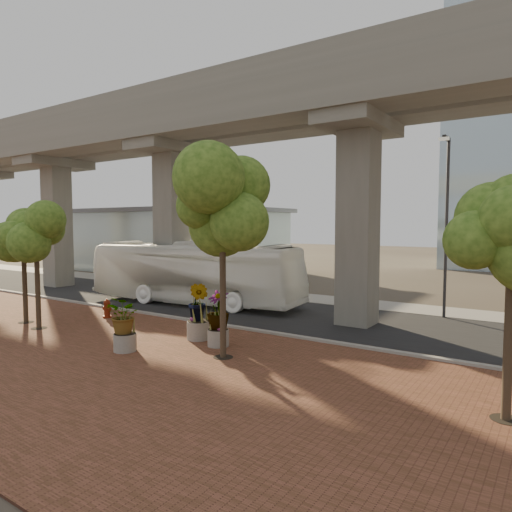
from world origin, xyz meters
The scene contains 17 objects.
ground centered at (0.00, 0.00, 0.00)m, with size 160.00×160.00×0.00m, color #3A332A.
brick_plaza centered at (0.00, -8.00, 0.03)m, with size 70.00×13.00×0.06m, color brown.
asphalt_road centered at (0.00, 2.00, 0.02)m, with size 90.00×8.00×0.04m, color black.
curb_strip centered at (0.00, -2.00, 0.08)m, with size 70.00×0.25×0.16m, color gray.
far_sidewalk centered at (0.00, 7.50, 0.03)m, with size 90.00×3.00×0.06m, color gray.
transit_viaduct centered at (0.00, 2.00, 7.29)m, with size 72.00×5.60×12.40m.
station_pavilion centered at (-20.00, 16.00, 3.22)m, with size 23.00×13.00×6.30m.
transit_bus centered at (-4.08, 1.86, 1.86)m, with size 3.14×13.38×3.73m, color white.
fire_hydrant centered at (-4.93, -3.73, 0.52)m, with size 0.48×0.43×0.95m.
planter_front centered at (0.67, -7.29, 1.30)m, with size 1.86×1.86×2.05m.
planter_right centered at (3.09, -4.81, 1.37)m, with size 2.03×2.03×2.16m.
planter_left centered at (1.77, -4.44, 1.48)m, with size 2.12×2.12×2.33m.
street_tree_far_west centered at (-7.19, -6.65, 4.27)m, with size 3.30×3.30×5.74m.
street_tree_near_west centered at (-5.50, -7.00, 4.45)m, with size 3.17×3.17×5.86m.
street_tree_near_east centered at (4.17, -5.88, 5.31)m, with size 3.76×3.76×6.99m.
streetlamp_west centered at (-9.79, 6.35, 4.52)m, with size 0.38×1.12×7.75m.
streetlamp_east centered at (9.11, 5.78, 5.22)m, with size 0.44×1.30×8.94m.
Camera 1 is at (13.97, -18.33, 4.75)m, focal length 32.00 mm.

